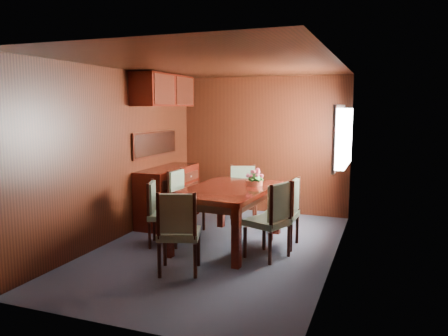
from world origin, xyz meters
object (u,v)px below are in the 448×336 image
at_px(chair_right_near, 272,216).
at_px(chair_head, 178,228).
at_px(dining_table, 228,196).
at_px(chair_left_near, 159,210).
at_px(flower_centerpiece, 255,177).
at_px(sideboard, 168,195).

height_order(chair_right_near, chair_head, chair_right_near).
distance_m(dining_table, chair_left_near, 0.95).
distance_m(chair_head, flower_centerpiece, 1.63).
bearing_deg(chair_right_near, dining_table, 85.69).
xyz_separation_m(chair_right_near, flower_centerpiece, (-0.43, 0.65, 0.36)).
relative_size(dining_table, chair_left_near, 1.98).
height_order(chair_left_near, flower_centerpiece, flower_centerpiece).
distance_m(sideboard, dining_table, 1.54).
relative_size(chair_left_near, chair_right_near, 0.91).
xyz_separation_m(sideboard, flower_centerpiece, (1.60, -0.46, 0.45)).
bearing_deg(chair_head, dining_table, 64.34).
relative_size(chair_left_near, chair_head, 0.92).
distance_m(sideboard, flower_centerpiece, 1.73).
distance_m(chair_right_near, flower_centerpiece, 0.86).
height_order(dining_table, chair_left_near, chair_left_near).
relative_size(sideboard, chair_left_near, 1.59).
relative_size(dining_table, chair_head, 1.82).
distance_m(sideboard, chair_head, 2.31).
distance_m(dining_table, flower_centerpiece, 0.48).
bearing_deg(chair_right_near, chair_left_near, 111.37).
xyz_separation_m(chair_head, flower_centerpiece, (0.43, 1.52, 0.37)).
height_order(chair_head, flower_centerpiece, flower_centerpiece).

